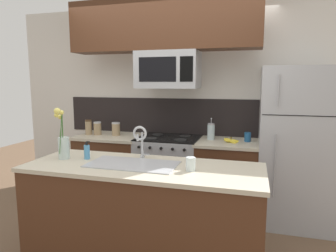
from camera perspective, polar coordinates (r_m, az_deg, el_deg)
name	(u,v)px	position (r m, az deg, el deg)	size (l,w,h in m)	color
ground_plane	(144,243)	(3.24, -4.53, -21.30)	(10.00, 10.00, 0.00)	brown
rear_partition	(198,105)	(3.99, 5.78, 3.93)	(5.20, 0.10, 2.60)	silver
splash_band	(175,116)	(4.02, 1.38, 1.84)	(3.11, 0.01, 0.48)	black
back_counter_left	(112,168)	(4.13, -10.62, -7.95)	(0.85, 0.65, 0.91)	#4C2B19
back_counter_right	(227,178)	(3.73, 11.13, -9.74)	(0.73, 0.65, 0.91)	#4C2B19
stove_range	(169,173)	(3.85, 0.12, -8.92)	(0.76, 0.64, 0.93)	#A8AAAF
microwave	(168,70)	(3.66, 0.04, 10.62)	(0.74, 0.40, 0.44)	#A8AAAF
upper_cabinet_band	(162,25)	(3.71, -1.07, 18.66)	(2.28, 0.34, 0.60)	#4C2B19
refrigerator	(295,147)	(3.66, 23.10, -3.66)	(0.80, 0.74, 1.77)	#A8AAAF
storage_jar_tall	(89,127)	(4.13, -14.89, -0.23)	(0.09, 0.09, 0.20)	#997F5B
storage_jar_medium	(98,128)	(4.09, -13.28, -0.44)	(0.10, 0.10, 0.17)	#997F5B
storage_jar_short	(116,129)	(3.99, -9.87, -0.56)	(0.11, 0.11, 0.17)	#997F5B
banana_bunch	(231,141)	(3.55, 11.93, -2.75)	(0.19, 0.12, 0.08)	yellow
french_press	(211,132)	(3.68, 8.20, -1.05)	(0.09, 0.09, 0.27)	silver
coffee_tin	(248,137)	(3.65, 14.92, -2.04)	(0.08, 0.08, 0.11)	#1E5184
island_counter	(143,216)	(2.71, -4.74, -16.78)	(2.00, 0.74, 0.91)	#4C2B19
kitchen_sink	(133,172)	(2.60, -6.76, -8.76)	(0.76, 0.39, 0.16)	#ADAFB5
sink_faucet	(140,138)	(2.71, -5.27, -2.23)	(0.14, 0.14, 0.31)	#B7BABF
dish_soap_bottle	(87,152)	(2.82, -15.19, -4.73)	(0.06, 0.05, 0.16)	#4C93C6
drinking_glass	(191,164)	(2.38, 4.33, -7.23)	(0.08, 0.08, 0.11)	silver
flower_vase	(63,143)	(2.88, -19.38, -3.11)	(0.14, 0.15, 0.47)	silver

